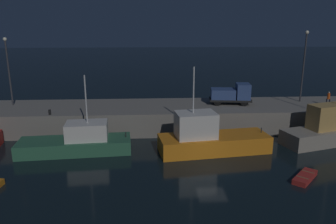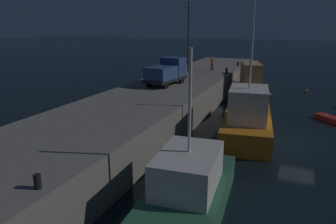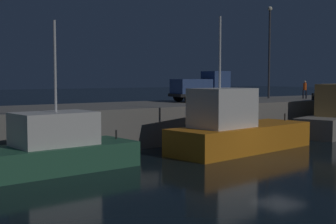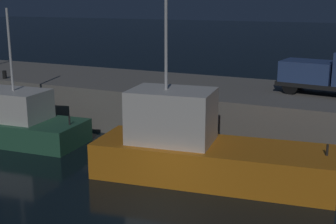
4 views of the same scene
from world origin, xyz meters
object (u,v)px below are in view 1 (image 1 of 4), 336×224
at_px(utility_truck, 232,94).
at_px(lamp_post_west, 8,66).
at_px(bollard_central, 324,108).
at_px(dockworker, 328,98).
at_px(fishing_trawler_red, 78,142).
at_px(fishing_boat_blue, 330,129).
at_px(fishing_boat_orange, 209,138).
at_px(dinghy_orange_near, 305,177).
at_px(bollard_east, 50,112).
at_px(lamp_post_east, 304,61).

bearing_deg(utility_truck, lamp_post_west, 177.78).
bearing_deg(bollard_central, dockworker, 53.45).
height_order(fishing_trawler_red, fishing_boat_blue, fishing_boat_blue).
height_order(fishing_boat_orange, lamp_post_west, lamp_post_west).
bearing_deg(fishing_trawler_red, bollard_central, 9.05).
height_order(fishing_boat_orange, dinghy_orange_near, fishing_boat_orange).
relative_size(fishing_boat_orange, utility_truck, 2.13).
relative_size(fishing_boat_orange, bollard_east, 20.03).
relative_size(fishing_trawler_red, utility_truck, 2.11).
bearing_deg(bollard_central, fishing_trawler_red, -170.95).
distance_m(lamp_post_west, bollard_central, 36.96).
height_order(fishing_boat_blue, dockworker, fishing_boat_blue).
distance_m(fishing_boat_blue, dinghy_orange_near, 10.74).
bearing_deg(bollard_east, fishing_boat_orange, -16.58).
relative_size(fishing_trawler_red, dockworker, 6.42).
height_order(fishing_boat_orange, dockworker, fishing_boat_orange).
bearing_deg(utility_truck, fishing_boat_orange, -116.23).
height_order(fishing_trawler_red, dockworker, fishing_trawler_red).
height_order(utility_truck, bollard_east, utility_truck).
relative_size(dinghy_orange_near, utility_truck, 0.57).
relative_size(utility_truck, bollard_central, 8.37).
distance_m(fishing_trawler_red, dinghy_orange_near, 20.82).
bearing_deg(bollard_east, dockworker, 4.04).
height_order(dinghy_orange_near, utility_truck, utility_truck).
bearing_deg(bollard_east, fishing_trawler_red, -48.43).
relative_size(fishing_boat_orange, dockworker, 6.47).
xyz_separation_m(utility_truck, bollard_central, (9.72, -3.77, -0.95)).
bearing_deg(dinghy_orange_near, lamp_post_east, 67.61).
xyz_separation_m(fishing_boat_orange, dockworker, (15.70, 7.22, 2.28)).
distance_m(lamp_post_west, utility_truck, 26.91).
distance_m(dinghy_orange_near, lamp_post_west, 34.09).
xyz_separation_m(fishing_trawler_red, bollard_central, (26.80, 4.27, 1.95)).
xyz_separation_m(fishing_trawler_red, lamp_post_west, (-9.59, 9.07, 6.34)).
relative_size(dinghy_orange_near, lamp_post_east, 0.34).
bearing_deg(fishing_boat_orange, lamp_post_east, 35.82).
distance_m(fishing_boat_orange, bollard_central, 14.93).
height_order(fishing_boat_orange, utility_truck, fishing_boat_orange).
bearing_deg(bollard_central, lamp_post_west, 172.49).
height_order(fishing_trawler_red, lamp_post_east, lamp_post_east).
relative_size(fishing_boat_blue, dockworker, 7.01).
distance_m(dinghy_orange_near, bollard_east, 26.12).
bearing_deg(lamp_post_east, dockworker, -46.49).
distance_m(fishing_boat_orange, lamp_post_east, 17.70).
height_order(fishing_trawler_red, bollard_east, fishing_trawler_red).
bearing_deg(lamp_post_west, bollard_central, -7.51).
xyz_separation_m(dockworker, bollard_east, (-32.30, -2.28, -0.70)).
height_order(bollard_central, bollard_east, bollard_central).
bearing_deg(dinghy_orange_near, lamp_post_west, 150.97).
bearing_deg(bollard_east, lamp_post_east, 8.95).
distance_m(dinghy_orange_near, dockworker, 16.71).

